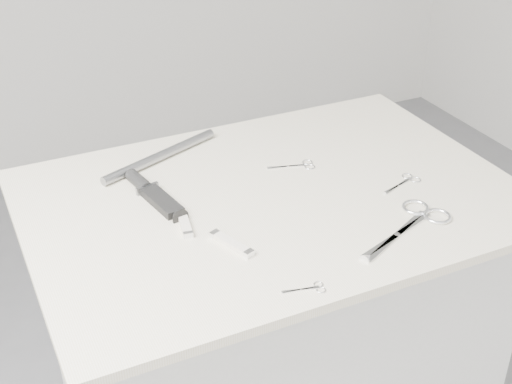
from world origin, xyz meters
name	(u,v)px	position (x,y,z in m)	size (l,w,h in m)	color
plinth	(270,363)	(0.00, 0.00, 0.45)	(0.90, 0.60, 0.90)	silver
display_board	(273,199)	(0.00, 0.00, 0.91)	(1.00, 0.70, 0.02)	beige
large_shears	(416,220)	(0.21, -0.21, 0.92)	(0.24, 0.15, 0.01)	white
embroidery_scissors_a	(405,182)	(0.28, -0.07, 0.92)	(0.11, 0.06, 0.00)	white
embroidery_scissors_b	(299,166)	(0.11, 0.09, 0.92)	(0.11, 0.05, 0.00)	white
tiny_scissors	(309,289)	(-0.08, -0.30, 0.92)	(0.08, 0.04, 0.00)	white
sheathed_knife	(151,193)	(-0.23, 0.10, 0.93)	(0.06, 0.20, 0.02)	black
pocket_knife_a	(231,243)	(-0.15, -0.13, 0.93)	(0.06, 0.10, 0.01)	beige
pocket_knife_b	(185,225)	(-0.21, -0.04, 0.92)	(0.03, 0.08, 0.01)	beige
metal_rail	(160,156)	(-0.16, 0.24, 0.93)	(0.02, 0.02, 0.32)	gray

